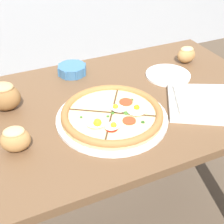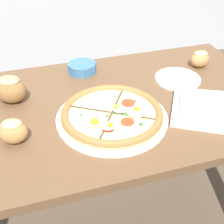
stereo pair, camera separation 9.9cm
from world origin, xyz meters
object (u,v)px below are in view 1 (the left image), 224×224
(dining_table, at_px, (99,131))
(side_saucer, at_px, (168,75))
(napkin_folded, at_px, (206,102))
(bread_piece_mid, at_px, (4,96))
(pizza, at_px, (112,115))
(ramekin_bowl, at_px, (72,69))
(bread_piece_near, at_px, (186,54))
(bread_piece_far, at_px, (15,139))

(dining_table, distance_m, side_saucer, 0.36)
(napkin_folded, height_order, bread_piece_mid, bread_piece_mid)
(pizza, bearing_deg, side_saucer, 28.03)
(pizza, bearing_deg, ramekin_bowl, 93.22)
(napkin_folded, distance_m, side_saucer, 0.23)
(pizza, distance_m, side_saucer, 0.36)
(ramekin_bowl, bearing_deg, bread_piece_near, -12.09)
(bread_piece_mid, bearing_deg, side_saucer, -3.00)
(ramekin_bowl, bearing_deg, side_saucer, -27.24)
(dining_table, xyz_separation_m, bread_piece_near, (0.47, 0.15, 0.15))
(pizza, bearing_deg, bread_piece_far, -176.58)
(ramekin_bowl, bearing_deg, napkin_folded, -49.94)
(pizza, height_order, bread_piece_near, bread_piece_near)
(bread_piece_near, xyz_separation_m, bread_piece_far, (-0.76, -0.26, 0.00))
(ramekin_bowl, bearing_deg, bread_piece_mid, -153.12)
(dining_table, relative_size, bread_piece_far, 13.38)
(bread_piece_mid, height_order, side_saucer, bread_piece_mid)
(dining_table, distance_m, bread_piece_near, 0.51)
(ramekin_bowl, xyz_separation_m, bread_piece_near, (0.48, -0.10, 0.02))
(bread_piece_mid, bearing_deg, napkin_folded, -23.03)
(dining_table, bearing_deg, bread_piece_near, 17.92)
(ramekin_bowl, relative_size, bread_piece_near, 1.38)
(pizza, bearing_deg, napkin_folded, -10.84)
(pizza, distance_m, bread_piece_far, 0.31)
(ramekin_bowl, xyz_separation_m, bread_piece_mid, (-0.28, -0.14, 0.03))
(napkin_folded, bearing_deg, bread_piece_near, 66.67)
(side_saucer, bearing_deg, napkin_folded, -89.33)
(pizza, xyz_separation_m, napkin_folded, (0.32, -0.06, -0.00))
(pizza, height_order, bread_piece_mid, bread_piece_mid)
(dining_table, relative_size, bread_piece_near, 14.96)
(bread_piece_near, distance_m, bread_piece_mid, 0.76)
(side_saucer, bearing_deg, ramekin_bowl, 152.76)
(dining_table, height_order, bread_piece_near, bread_piece_near)
(dining_table, relative_size, ramekin_bowl, 10.81)
(bread_piece_near, bearing_deg, bread_piece_mid, -176.91)
(bread_piece_mid, xyz_separation_m, side_saucer, (0.62, -0.03, -0.05))
(ramekin_bowl, bearing_deg, bread_piece_far, -128.05)
(ramekin_bowl, distance_m, napkin_folded, 0.53)
(ramekin_bowl, height_order, bread_piece_near, bread_piece_near)
(dining_table, xyz_separation_m, pizza, (0.01, -0.09, 0.13))
(dining_table, distance_m, napkin_folded, 0.39)
(pizza, relative_size, ramekin_bowl, 3.03)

